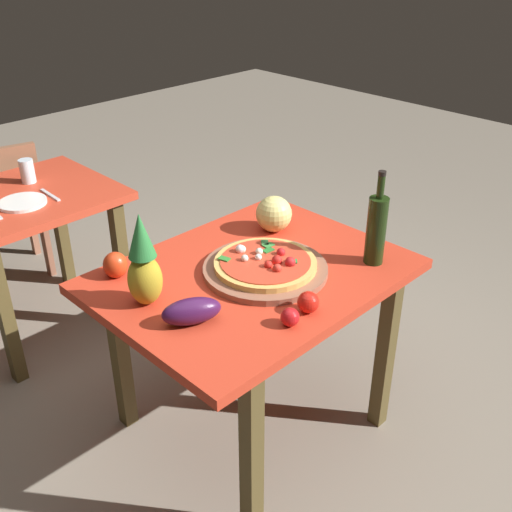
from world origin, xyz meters
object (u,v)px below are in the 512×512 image
at_px(pizza_board, 265,269).
at_px(knife_utensil, 50,195).
at_px(pizza, 266,263).
at_px(tomato_at_corner, 290,317).
at_px(wine_bottle, 376,229).
at_px(pineapple_left, 144,265).
at_px(drinking_glass_water, 27,171).
at_px(background_table, 27,220).
at_px(dining_chair, 5,204).
at_px(tomato_near_board, 308,302).
at_px(melon, 274,214).
at_px(eggplant, 191,311).
at_px(bell_pepper, 115,265).
at_px(dinner_plate, 23,203).
at_px(display_table, 252,293).

relative_size(pizza_board, knife_utensil, 2.63).
bearing_deg(pizza, knife_utensil, 100.03).
bearing_deg(tomato_at_corner, wine_bottle, 5.79).
relative_size(wine_bottle, pineapple_left, 1.10).
xyz_separation_m(drinking_glass_water, knife_utensil, (-0.01, -0.23, -0.06)).
bearing_deg(background_table, drinking_glass_water, 50.89).
xyz_separation_m(pizza_board, wine_bottle, (0.35, -0.24, 0.13)).
height_order(background_table, dining_chair, dining_chair).
relative_size(pizza_board, tomato_near_board, 6.26).
bearing_deg(melon, eggplant, -157.82).
height_order(wine_bottle, bell_pepper, wine_bottle).
relative_size(pizza, knife_utensil, 2.16).
xyz_separation_m(dining_chair, melon, (0.46, -1.71, 0.36)).
bearing_deg(tomato_near_board, melon, 54.36).
relative_size(eggplant, dinner_plate, 0.91).
relative_size(pizza_board, pizza, 1.22).
distance_m(dining_chair, tomato_near_board, 2.25).
distance_m(dining_chair, knife_utensil, 0.75).
height_order(display_table, background_table, same).
xyz_separation_m(melon, bell_pepper, (-0.69, 0.15, -0.03)).
xyz_separation_m(wine_bottle, dinner_plate, (-0.71, 1.48, -0.14)).
bearing_deg(pineapple_left, knife_utensil, 78.49).
relative_size(pineapple_left, tomato_at_corner, 5.37).
distance_m(background_table, melon, 1.28).
relative_size(dining_chair, knife_utensil, 4.72).
height_order(melon, knife_utensil, melon).
xyz_separation_m(pizza, melon, (0.28, 0.22, 0.04)).
relative_size(pizza_board, melon, 3.08).
bearing_deg(bell_pepper, melon, -12.57).
bearing_deg(eggplant, tomato_at_corner, -47.50).
xyz_separation_m(background_table, eggplant, (-0.10, -1.40, 0.18)).
xyz_separation_m(dining_chair, pizza, (0.18, -1.93, 0.32)).
relative_size(pizza_board, drinking_glass_water, 3.95).
relative_size(background_table, tomato_at_corner, 13.24).
relative_size(background_table, dinner_plate, 3.83).
relative_size(dining_chair, bell_pepper, 8.41).
bearing_deg(pizza, eggplant, -171.97).
height_order(melon, eggplant, melon).
xyz_separation_m(display_table, tomato_at_corner, (-0.16, -0.33, 0.13)).
distance_m(tomato_at_corner, dinner_plate, 1.54).
relative_size(wine_bottle, eggplant, 1.88).
height_order(background_table, knife_utensil, knife_utensil).
bearing_deg(melon, background_table, 117.68).
bearing_deg(knife_utensil, wine_bottle, -66.87).
distance_m(pizza_board, melon, 0.36).
bearing_deg(pineapple_left, tomato_at_corner, -60.25).
distance_m(bell_pepper, eggplant, 0.43).
xyz_separation_m(pizza_board, knife_utensil, (-0.22, 1.24, -0.01)).
xyz_separation_m(background_table, knife_utensil, (0.09, -0.11, 0.14)).
bearing_deg(pizza, pineapple_left, 161.76).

